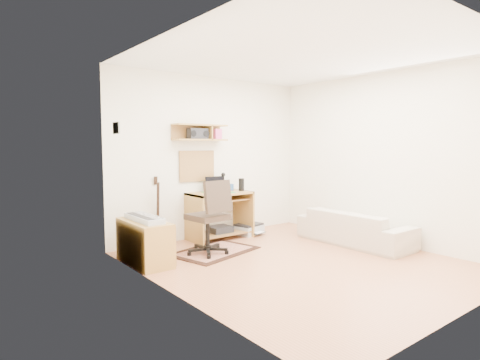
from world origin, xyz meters
TOP-DOWN VIEW (x-y plane):
  - floor at (0.00, 0.00)m, footprint 3.60×4.00m
  - ceiling at (0.00, 0.00)m, footprint 3.60×4.00m
  - back_wall at (0.00, 2.00)m, footprint 3.60×0.01m
  - left_wall at (-1.80, 0.00)m, footprint 0.01×4.00m
  - right_wall at (1.80, 0.00)m, footprint 0.01×4.00m
  - wall_shelf at (-0.30, 1.88)m, footprint 0.90×0.25m
  - cork_board at (-0.30, 1.98)m, footprint 0.64×0.03m
  - wall_photo at (-1.79, 1.50)m, footprint 0.02×0.20m
  - desk at (-0.03, 1.73)m, footprint 1.00×0.55m
  - laptop at (-0.07, 1.71)m, footprint 0.37×0.37m
  - speaker at (0.37, 1.68)m, footprint 0.09×0.09m
  - desk_lamp at (0.15, 1.87)m, footprint 0.10×0.10m
  - pencil_cup at (0.27, 1.83)m, footprint 0.07×0.07m
  - boombox at (-0.35, 1.87)m, footprint 0.32×0.15m
  - rug at (-0.57, 1.10)m, footprint 1.33×1.05m
  - task_chair at (-0.71, 1.05)m, footprint 0.59×0.59m
  - cabinet at (-1.58, 1.19)m, footprint 0.40×0.90m
  - music_keyboard at (-1.58, 1.19)m, footprint 0.23×0.74m
  - guitar at (-1.03, 1.86)m, footprint 0.32×0.25m
  - waste_basket at (-1.46, 1.20)m, footprint 0.33×0.33m
  - printer at (0.53, 1.69)m, footprint 0.51×0.43m
  - sofa at (1.38, 0.17)m, footprint 0.51×1.75m

SIDE VIEW (x-z plane):
  - floor at x=0.00m, z-range -0.01..0.00m
  - rug at x=-0.57m, z-range 0.00..0.02m
  - printer at x=0.53m, z-range 0.00..0.17m
  - waste_basket at x=-1.46m, z-range 0.00..0.30m
  - cabinet at x=-1.58m, z-range 0.00..0.55m
  - sofa at x=1.38m, z-range 0.00..0.69m
  - desk at x=-0.03m, z-range 0.00..0.75m
  - guitar at x=-1.03m, z-range 0.00..1.05m
  - task_chair at x=-0.71m, z-range 0.00..1.05m
  - music_keyboard at x=-1.58m, z-range 0.55..0.61m
  - pencil_cup at x=0.27m, z-range 0.75..0.86m
  - speaker at x=0.37m, z-range 0.75..0.96m
  - laptop at x=-0.07m, z-range 0.75..1.01m
  - desk_lamp at x=0.15m, z-range 0.75..1.05m
  - cork_board at x=-0.30m, z-range 0.92..1.42m
  - back_wall at x=0.00m, z-range 0.00..2.60m
  - left_wall at x=-1.80m, z-range 0.00..2.60m
  - right_wall at x=1.80m, z-range 0.00..2.60m
  - boombox at x=-0.35m, z-range 1.60..1.76m
  - wall_shelf at x=-0.30m, z-range 1.57..1.83m
  - wall_photo at x=-1.79m, z-range 1.65..1.79m
  - ceiling at x=0.00m, z-range 2.60..2.61m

